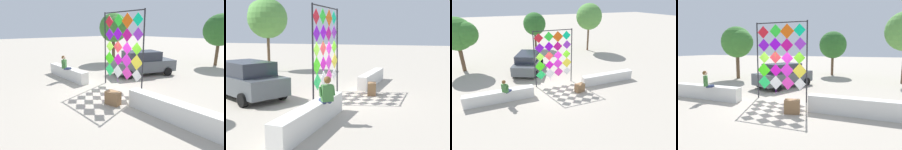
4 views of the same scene
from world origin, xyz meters
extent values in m
plane|color=#ADA393|center=(0.00, 0.00, 0.00)|extent=(120.00, 120.00, 0.00)
cube|color=silver|center=(-3.93, -0.28, 0.36)|extent=(4.19, 0.49, 0.72)
cube|color=silver|center=(3.93, -0.28, 0.36)|extent=(4.19, 0.49, 0.72)
cylinder|color=#232328|center=(-1.38, 0.87, 2.03)|extent=(0.07, 0.07, 4.05)
cylinder|color=#232328|center=(1.39, 0.87, 2.03)|extent=(0.07, 0.07, 4.05)
cylinder|color=#232328|center=(0.00, 0.87, 4.00)|extent=(2.76, 0.06, 0.06)
cube|color=#24E062|center=(-0.98, 0.86, 0.89)|extent=(0.73, 0.01, 0.73)
cube|color=white|center=(-0.31, 0.86, 0.90)|extent=(0.75, 0.01, 0.75)
cylinder|color=#9B16E5|center=(-0.31, 0.87, 0.42)|extent=(0.02, 0.02, 0.22)
cube|color=#F335B7|center=(0.36, 0.88, 0.93)|extent=(0.73, 0.01, 0.73)
cube|color=white|center=(1.03, 0.89, 0.92)|extent=(0.64, 0.01, 0.64)
cube|color=#3DED16|center=(-1.01, 0.88, 1.55)|extent=(0.78, 0.01, 0.78)
cube|color=#CF0FB5|center=(-0.31, 0.88, 1.57)|extent=(0.67, 0.01, 0.67)
cube|color=#D827C5|center=(0.32, 0.88, 1.59)|extent=(0.75, 0.01, 0.75)
cube|color=yellow|center=(1.02, 0.86, 1.58)|extent=(0.77, 0.01, 0.77)
cube|color=#94F538|center=(-0.98, 0.89, 2.22)|extent=(0.62, 0.01, 0.62)
cube|color=#E93841|center=(-0.32, 0.87, 2.25)|extent=(0.65, 0.01, 0.65)
cylinder|color=#16E5DA|center=(-0.32, 0.88, 1.78)|extent=(0.02, 0.02, 0.28)
cube|color=#E02AC3|center=(0.34, 0.87, 2.22)|extent=(0.66, 0.01, 0.66)
cube|color=#6CE721|center=(0.99, 0.87, 2.24)|extent=(0.62, 0.01, 0.62)
cube|color=#8712E1|center=(-0.98, 0.87, 2.88)|extent=(0.67, 0.01, 0.67)
cylinder|color=#70E516|center=(-0.98, 0.88, 2.41)|extent=(0.02, 0.02, 0.26)
cube|color=#970BF4|center=(-0.32, 0.86, 2.91)|extent=(0.68, 0.01, 0.68)
cylinder|color=#69E516|center=(-0.32, 0.87, 2.42)|extent=(0.02, 0.02, 0.30)
cube|color=#D30E8D|center=(0.32, 0.88, 2.87)|extent=(0.69, 0.01, 0.69)
cube|color=#9E30DC|center=(1.03, 0.89, 2.93)|extent=(0.64, 0.01, 0.64)
cube|color=red|center=(-1.01, 0.87, 3.55)|extent=(0.65, 0.01, 0.65)
cube|color=#2BE234|center=(-0.30, 0.89, 3.59)|extent=(0.68, 0.01, 0.68)
cube|color=#EF5A0E|center=(0.34, 0.86, 3.56)|extent=(0.76, 0.01, 0.76)
cube|color=#08DD92|center=(0.99, 0.88, 3.60)|extent=(0.63, 0.01, 0.63)
cylinder|color=navy|center=(-3.24, -0.44, 0.36)|extent=(0.11, 0.11, 0.72)
cylinder|color=navy|center=(-3.38, -0.58, 0.75)|extent=(0.38, 0.37, 0.13)
cube|color=navy|center=(-3.19, -0.40, 0.04)|extent=(0.24, 0.24, 0.09)
cylinder|color=navy|center=(-3.35, -0.32, 0.36)|extent=(0.11, 0.11, 0.72)
cylinder|color=navy|center=(-3.50, -0.45, 0.75)|extent=(0.38, 0.37, 0.13)
cube|color=navy|center=(-3.31, -0.28, 0.04)|extent=(0.24, 0.24, 0.09)
cube|color=#3D7538|center=(-3.59, -0.65, 1.04)|extent=(0.39, 0.40, 0.52)
sphere|color=#DBB293|center=(-3.59, -0.65, 1.44)|extent=(0.22, 0.22, 0.22)
sphere|color=brown|center=(-3.60, -0.66, 1.46)|extent=(0.22, 0.22, 0.22)
cylinder|color=#3D7538|center=(-3.42, -0.80, 1.09)|extent=(0.18, 0.18, 0.31)
cylinder|color=#3D7538|center=(-3.72, -0.47, 1.09)|extent=(0.18, 0.18, 0.31)
cube|color=#4C5156|center=(-1.26, 4.26, 0.67)|extent=(3.41, 4.65, 0.76)
cube|color=#282D38|center=(-1.32, 4.12, 1.35)|extent=(2.44, 2.84, 0.61)
cylinder|color=black|center=(-1.51, 5.96, 0.29)|extent=(0.44, 0.61, 0.57)
cylinder|color=black|center=(0.17, 5.22, 0.29)|extent=(0.44, 0.61, 0.57)
cylinder|color=black|center=(-2.69, 3.30, 0.29)|extent=(0.44, 0.61, 0.57)
cylinder|color=black|center=(-1.01, 2.56, 0.29)|extent=(0.44, 0.61, 0.57)
cube|color=olive|center=(1.27, -0.92, 0.29)|extent=(0.70, 0.51, 0.58)
cylinder|color=brown|center=(6.89, 8.51, 1.55)|extent=(0.21, 0.21, 3.11)
sphere|color=#569342|center=(6.89, 8.51, 4.00)|extent=(2.98, 2.98, 2.98)
sphere|color=#569342|center=(6.87, 8.40, 4.16)|extent=(2.20, 2.20, 2.20)
sphere|color=#569342|center=(6.95, 9.14, 4.43)|extent=(1.91, 1.91, 1.91)
sphere|color=#569342|center=(7.51, 8.68, 3.71)|extent=(1.73, 1.73, 1.73)
cylinder|color=brown|center=(-6.64, 6.29, 1.23)|extent=(0.32, 0.32, 2.45)
sphere|color=#38752D|center=(-6.64, 6.29, 3.28)|extent=(2.76, 2.76, 2.76)
sphere|color=#38752D|center=(-6.77, 6.36, 3.24)|extent=(1.58, 1.58, 1.58)
sphere|color=#38752D|center=(-5.95, 5.97, 3.28)|extent=(2.05, 2.05, 2.05)
cylinder|color=brown|center=(1.07, 11.59, 1.13)|extent=(0.26, 0.26, 2.27)
sphere|color=#2D6628|center=(1.07, 11.59, 3.08)|extent=(2.72, 2.72, 2.72)
sphere|color=#2D6628|center=(1.15, 11.23, 3.14)|extent=(1.48, 1.48, 1.48)
camera|label=1|loc=(6.58, -5.72, 3.17)|focal=28.57mm
camera|label=2|loc=(-11.45, -3.89, 2.86)|focal=44.97mm
camera|label=3|loc=(-3.71, -10.76, 5.99)|focal=28.63mm
camera|label=4|loc=(3.92, -8.15, 2.68)|focal=30.51mm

